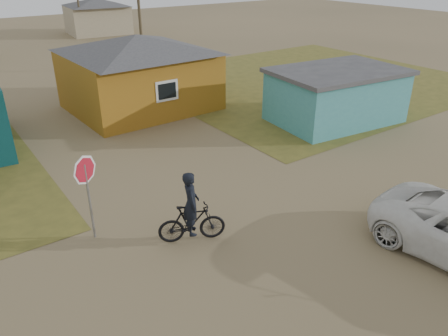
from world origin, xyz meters
The scene contains 8 objects.
ground centered at (0.00, 0.00, 0.00)m, with size 120.00×120.00×0.00m, color olive.
grass_ne centered at (14.00, 13.00, 0.01)m, with size 20.00×18.00×0.00m, color olive.
house_yellow centered at (2.50, 14.00, 2.00)m, with size 7.72×6.76×3.90m.
shed_turquoise centered at (9.50, 6.50, 1.31)m, with size 6.71×4.93×2.60m.
house_beige_east centered at (10.00, 40.00, 1.86)m, with size 6.95×6.05×3.60m.
utility_pole_near centered at (6.50, 22.00, 4.14)m, with size 1.40×0.20×8.00m.
stop_sign centered at (-4.04, 3.58, 1.93)m, with size 0.86×0.14×2.65m.
cyclist centered at (-1.76, 1.78, 0.80)m, with size 2.01×1.30×2.21m.
Camera 1 is at (-7.13, -7.40, 7.50)m, focal length 35.00 mm.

